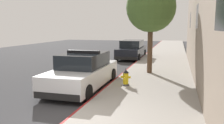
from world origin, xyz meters
The scene contains 7 objects.
ground_plane centered at (-4.16, 10.00, -0.10)m, with size 30.19×60.00×0.20m, color #353538.
sidewalk_pavement centered at (1.84, 10.00, 0.07)m, with size 3.68×60.00×0.14m, color #9E9991.
curb_painted_edge centered at (-0.04, 10.00, 0.07)m, with size 0.08×60.00×0.14m, color maroon.
police_cruiser centered at (-1.09, 4.00, 0.74)m, with size 1.94×4.84×1.68m.
parked_car_silver_ahead centered at (-0.90, 14.36, 0.74)m, with size 1.94×4.84×1.56m.
fire_hydrant centered at (0.73, 4.45, 0.49)m, with size 0.44×0.40×0.76m.
street_tree centered at (1.39, 7.68, 3.71)m, with size 2.68×2.68×4.93m.
Camera 1 is at (2.88, -5.50, 2.71)m, focal length 37.95 mm.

